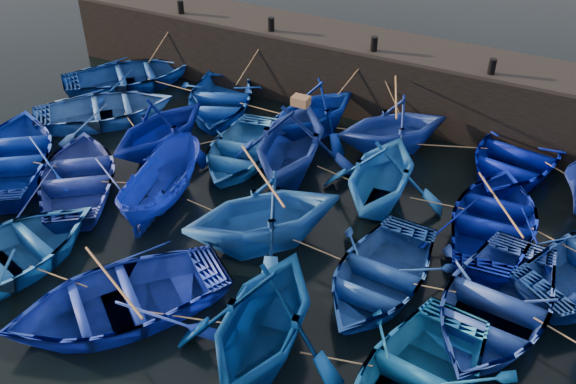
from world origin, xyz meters
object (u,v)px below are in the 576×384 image
at_px(boat_0, 129,75).
at_px(boat_8, 239,150).
at_px(boat_13, 12,155).
at_px(wooden_crate, 301,101).

distance_m(boat_0, boat_8, 7.20).
xyz_separation_m(boat_0, boat_8, (6.67, -2.71, -0.07)).
xyz_separation_m(boat_8, boat_13, (-6.16, -3.75, 0.12)).
bearing_deg(boat_0, wooden_crate, -154.47).
relative_size(boat_0, wooden_crate, 9.96).
bearing_deg(boat_13, boat_0, -121.40).
height_order(boat_8, boat_13, boat_13).
xyz_separation_m(boat_8, wooden_crate, (2.13, 0.14, 2.21)).
relative_size(boat_8, wooden_crate, 8.65).
height_order(boat_8, wooden_crate, wooden_crate).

